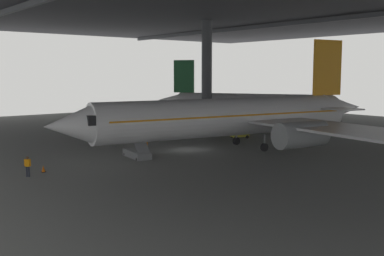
# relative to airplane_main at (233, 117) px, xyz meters

# --- Properties ---
(ground_plane) EXTENTS (110.00, 110.00, 0.00)m
(ground_plane) POSITION_rel_airplane_main_xyz_m (-2.29, -4.08, -3.65)
(ground_plane) COLOR slate
(airplane_main) EXTENTS (39.48, 40.44, 12.51)m
(airplane_main) POSITION_rel_airplane_main_xyz_m (0.00, 0.00, 0.00)
(airplane_main) COLOR white
(airplane_main) RESTS_ON ground_plane
(boarding_stairs) EXTENTS (4.59, 2.17, 4.88)m
(boarding_stairs) POSITION_rel_airplane_main_xyz_m (-2.58, -10.90, -2.90)
(boarding_stairs) COLOR slate
(boarding_stairs) RESTS_ON ground_plane
(crew_worker_near_nose) EXTENTS (0.40, 0.44, 1.71)m
(crew_worker_near_nose) POSITION_rel_airplane_main_xyz_m (-0.57, -22.66, -2.66)
(crew_worker_near_nose) COLOR #232838
(crew_worker_near_nose) RESTS_ON ground_plane
(crew_worker_by_stairs) EXTENTS (0.43, 0.40, 1.66)m
(crew_worker_by_stairs) POSITION_rel_airplane_main_xyz_m (-3.15, -9.32, -2.70)
(crew_worker_by_stairs) COLOR #232838
(crew_worker_by_stairs) RESTS_ON ground_plane
(airplane_distant) EXTENTS (30.83, 31.22, 10.72)m
(airplane_distant) POSITION_rel_airplane_main_xyz_m (-17.82, 20.79, -0.33)
(airplane_distant) COLOR white
(airplane_distant) RESTS_ON ground_plane
(traffic_cone_orange) EXTENTS (0.36, 0.36, 0.60)m
(traffic_cone_orange) POSITION_rel_airplane_main_xyz_m (-1.58, -20.96, -3.35)
(traffic_cone_orange) COLOR black
(traffic_cone_orange) RESTS_ON ground_plane
(baggage_tug) EXTENTS (1.90, 2.48, 0.90)m
(baggage_tug) POSITION_rel_airplane_main_xyz_m (-6.03, 7.10, -3.12)
(baggage_tug) COLOR yellow
(baggage_tug) RESTS_ON ground_plane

